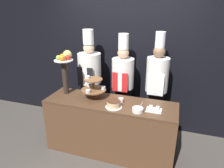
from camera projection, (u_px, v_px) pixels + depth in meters
name	position (u px, v px, depth m)	size (l,w,h in m)	color
ground_plane	(104.00, 162.00, 3.03)	(14.00, 14.00, 0.00)	#47423D
wall_back	(127.00, 54.00, 3.66)	(10.00, 0.06, 2.80)	black
buffet_counter	(110.00, 127.00, 3.13)	(1.98, 0.60, 0.88)	brown
tiered_stand	(93.00, 87.00, 3.07)	(0.39, 0.39, 0.35)	brown
fruit_pedestal	(65.00, 65.00, 3.12)	(0.29, 0.29, 0.70)	#2D231E
cake_round	(114.00, 104.00, 2.80)	(0.24, 0.24, 0.10)	white
cup_white	(121.00, 100.00, 2.95)	(0.07, 0.07, 0.07)	white
cake_square_tray	(154.00, 109.00, 2.73)	(0.21, 0.17, 0.05)	white
serving_bowl_near	(138.00, 110.00, 2.68)	(0.15, 0.15, 0.16)	white
chef_left	(90.00, 78.00, 3.63)	(0.41, 0.41, 1.86)	#38332D
chef_center_left	(123.00, 83.00, 3.45)	(0.37, 0.37, 1.81)	black
chef_center_right	(156.00, 85.00, 3.27)	(0.36, 0.36, 1.86)	black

